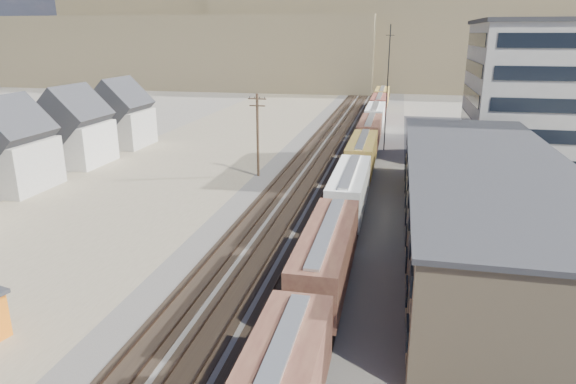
# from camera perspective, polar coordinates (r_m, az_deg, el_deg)

# --- Properties ---
(ballast_bed) EXTENTS (18.00, 200.00, 0.06)m
(ballast_bed) POSITION_cam_1_polar(r_m,az_deg,el_deg) (68.97, 5.31, 3.12)
(ballast_bed) COLOR #4C4742
(ballast_bed) RESTS_ON ground
(dirt_yard) EXTENTS (24.00, 180.00, 0.03)m
(dirt_yard) POSITION_cam_1_polar(r_m,az_deg,el_deg) (65.13, -13.59, 1.85)
(dirt_yard) COLOR #796B53
(dirt_yard) RESTS_ON ground
(asphalt_lot) EXTENTS (26.00, 120.00, 0.04)m
(asphalt_lot) POSITION_cam_1_polar(r_m,az_deg,el_deg) (55.93, 26.24, -2.00)
(asphalt_lot) COLOR #232326
(asphalt_lot) RESTS_ON ground
(rail_tracks) EXTENTS (11.40, 200.00, 0.24)m
(rail_tracks) POSITION_cam_1_polar(r_m,az_deg,el_deg) (69.02, 4.85, 3.21)
(rail_tracks) COLOR black
(rail_tracks) RESTS_ON ground
(freight_train) EXTENTS (3.00, 119.74, 4.46)m
(freight_train) POSITION_cam_1_polar(r_m,az_deg,el_deg) (70.13, 8.68, 5.54)
(freight_train) COLOR black
(freight_train) RESTS_ON ground
(warehouse) EXTENTS (12.40, 40.40, 7.25)m
(warehouse) POSITION_cam_1_polar(r_m,az_deg,el_deg) (44.06, 20.94, -1.21)
(warehouse) COLOR tan
(warehouse) RESTS_ON ground
(office_tower) EXTENTS (22.60, 18.60, 18.45)m
(office_tower) POSITION_cam_1_polar(r_m,az_deg,el_deg) (74.58, 28.18, 9.46)
(office_tower) COLOR #9E998E
(office_tower) RESTS_ON ground
(utility_pole_north) EXTENTS (2.20, 0.32, 10.00)m
(utility_pole_north) POSITION_cam_1_polar(r_m,az_deg,el_deg) (61.77, -3.39, 6.51)
(utility_pole_north) COLOR #382619
(utility_pole_north) RESTS_ON ground
(radio_mast) EXTENTS (1.20, 0.16, 18.00)m
(radio_mast) POSITION_cam_1_polar(r_m,az_deg,el_deg) (76.87, 10.97, 11.22)
(radio_mast) COLOR black
(radio_mast) RESTS_ON ground
(hills_north) EXTENTS (265.00, 80.00, 32.00)m
(hills_north) POSITION_cam_1_polar(r_m,az_deg,el_deg) (184.57, 10.20, 16.11)
(hills_north) COLOR brown
(hills_north) RESTS_ON ground
(parked_car_blue) EXTENTS (4.33, 5.82, 1.47)m
(parked_car_blue) POSITION_cam_1_polar(r_m,az_deg,el_deg) (60.26, 24.67, 0.21)
(parked_car_blue) COLOR navy
(parked_car_blue) RESTS_ON ground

